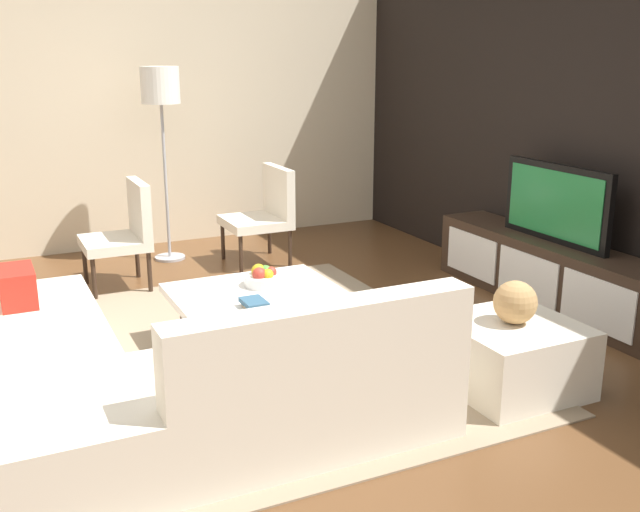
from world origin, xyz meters
name	(u,v)px	position (x,y,z in m)	size (l,w,h in m)	color
ground_plane	(253,359)	(0.00, 0.00, 0.00)	(14.00, 14.00, 0.00)	brown
feature_wall_back	(595,118)	(0.00, 2.70, 1.40)	(6.40, 0.12, 2.80)	black
side_wall_left	(153,102)	(-3.20, 0.20, 1.40)	(0.12, 5.20, 2.80)	beige
area_rug	(248,353)	(-0.10, 0.00, 0.01)	(3.20, 2.74, 0.01)	gray
media_console	(550,273)	(0.00, 2.40, 0.25)	(2.22, 0.44, 0.50)	#332319
television	(556,203)	(0.00, 2.40, 0.79)	(1.04, 0.06, 0.58)	black
sectional_couch	(127,376)	(0.51, -0.87, 0.27)	(2.35, 2.34, 0.80)	beige
coffee_table	(262,322)	(-0.10, 0.10, 0.20)	(1.04, 1.06, 0.38)	#332319
accent_chair_near	(126,229)	(-1.83, -0.40, 0.49)	(0.54, 0.51, 0.87)	#332319
floor_lamp	(161,96)	(-2.52, 0.11, 1.49)	(0.34, 0.34, 1.75)	#A5A5AA
ottoman	(511,356)	(1.02, 1.18, 0.20)	(0.70, 0.70, 0.40)	beige
fruit_bowl	(265,277)	(-0.28, 0.20, 0.43)	(0.28, 0.28, 0.14)	silver
accent_chair_far	(265,210)	(-2.04, 0.89, 0.49)	(0.58, 0.54, 0.87)	#332319
decorative_ball	(515,302)	(1.02, 1.18, 0.52)	(0.25, 0.25, 0.25)	#AD8451
book_stack	(255,304)	(0.12, -0.03, 0.41)	(0.19, 0.14, 0.06)	#CCB78C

